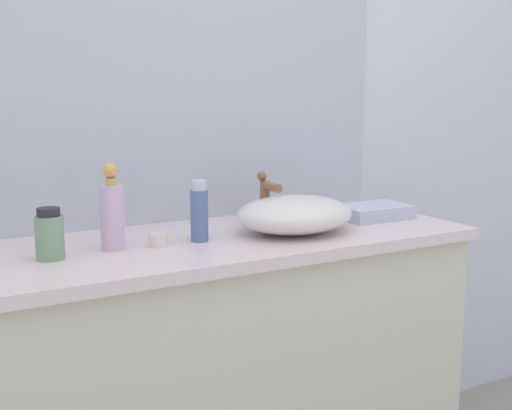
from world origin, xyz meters
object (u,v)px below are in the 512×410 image
object	(u,v)px
lotion_bottle	(50,235)
perfume_bottle	(199,212)
soap_dispenser	(112,213)
folded_hand_towel	(373,212)
sink_basin	(295,214)
candle_jar	(158,240)

from	to	relation	value
lotion_bottle	perfume_bottle	xyz separation A→B (m)	(0.37, -0.00, 0.02)
soap_dispenser	lotion_bottle	size ratio (longest dim) A/B	1.76
soap_dispenser	folded_hand_towel	world-z (taller)	soap_dispenser
soap_dispenser	perfume_bottle	xyz separation A→B (m)	(0.22, -0.02, -0.01)
lotion_bottle	folded_hand_towel	xyz separation A→B (m)	(0.96, 0.02, -0.04)
perfume_bottle	folded_hand_towel	distance (m)	0.59
folded_hand_towel	sink_basin	bearing A→B (deg)	-170.27
perfume_bottle	candle_jar	xyz separation A→B (m)	(-0.11, 0.00, -0.06)
lotion_bottle	folded_hand_towel	world-z (taller)	lotion_bottle
sink_basin	lotion_bottle	xyz separation A→B (m)	(-0.64, 0.03, 0.01)
lotion_bottle	candle_jar	bearing A→B (deg)	0.37
perfume_bottle	soap_dispenser	bearing A→B (deg)	173.79
perfume_bottle	folded_hand_towel	world-z (taller)	perfume_bottle
soap_dispenser	lotion_bottle	bearing A→B (deg)	-171.42
sink_basin	folded_hand_towel	distance (m)	0.32
sink_basin	perfume_bottle	size ratio (longest dim) A/B	2.11
candle_jar	folded_hand_towel	xyz separation A→B (m)	(0.70, 0.02, 0.00)
lotion_bottle	perfume_bottle	distance (m)	0.37
candle_jar	lotion_bottle	bearing A→B (deg)	-179.63
sink_basin	candle_jar	bearing A→B (deg)	174.80
perfume_bottle	lotion_bottle	bearing A→B (deg)	179.90
sink_basin	perfume_bottle	world-z (taller)	perfume_bottle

